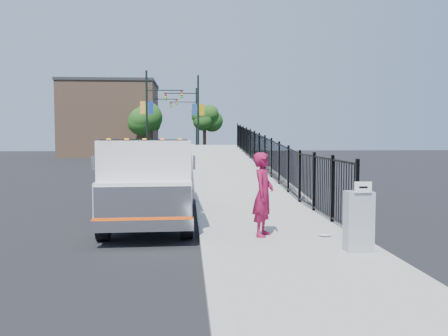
{
  "coord_description": "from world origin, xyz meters",
  "views": [
    {
      "loc": [
        -0.43,
        -13.4,
        2.57
      ],
      "look_at": [
        0.71,
        2.0,
        1.49
      ],
      "focal_mm": 40.0,
      "sensor_mm": 36.0,
      "label": 1
    }
  ],
  "objects": [
    {
      "name": "tree_1",
      "position": [
        1.36,
        38.05,
        3.89
      ],
      "size": [
        2.08,
        2.08,
        5.04
      ],
      "color": "#382314",
      "rests_on": "ground"
    },
    {
      "name": "debris",
      "position": [
        2.83,
        -1.88,
        0.16
      ],
      "size": [
        0.31,
        0.31,
        0.08
      ],
      "primitive_type": "ellipsoid",
      "color": "silver",
      "rests_on": "sidewalk"
    },
    {
      "name": "light_pole_1",
      "position": [
        0.31,
        33.9,
        4.36
      ],
      "size": [
        3.78,
        0.22,
        8.0
      ],
      "color": "black",
      "rests_on": "ground"
    },
    {
      "name": "iron_fence",
      "position": [
        3.55,
        12.0,
        0.9
      ],
      "size": [
        0.1,
        28.0,
        1.8
      ],
      "primitive_type": "cube",
      "color": "black",
      "rests_on": "ground"
    },
    {
      "name": "tree_2",
      "position": [
        -4.92,
        46.6,
        3.93
      ],
      "size": [
        2.38,
        2.38,
        5.19
      ],
      "color": "#382314",
      "rests_on": "ground"
    },
    {
      "name": "light_pole_0",
      "position": [
        -3.63,
        30.72,
        4.36
      ],
      "size": [
        3.77,
        0.22,
        8.0
      ],
      "color": "black",
      "rests_on": "ground"
    },
    {
      "name": "curb",
      "position": [
        0.0,
        -2.0,
        0.08
      ],
      "size": [
        0.3,
        12.0,
        0.16
      ],
      "primitive_type": "cube",
      "color": "#ADAAA3",
      "rests_on": "ground"
    },
    {
      "name": "light_pole_3",
      "position": [
        0.39,
        47.09,
        4.36
      ],
      "size": [
        3.77,
        0.22,
        8.0
      ],
      "color": "black",
      "rests_on": "ground"
    },
    {
      "name": "light_pole_2",
      "position": [
        -4.33,
        42.06,
        4.36
      ],
      "size": [
        3.77,
        0.22,
        8.0
      ],
      "color": "black",
      "rests_on": "ground"
    },
    {
      "name": "arrow_sign",
      "position": [
        3.1,
        -3.64,
        1.48
      ],
      "size": [
        0.35,
        0.04,
        0.22
      ],
      "primitive_type": "cube",
      "color": "white",
      "rests_on": "utility_cabinet"
    },
    {
      "name": "worker",
      "position": [
        1.36,
        -1.74,
        1.12
      ],
      "size": [
        0.73,
        0.86,
        1.99
      ],
      "primitive_type": "imported",
      "rotation": [
        0.0,
        0.0,
        1.16
      ],
      "color": "maroon",
      "rests_on": "sidewalk"
    },
    {
      "name": "sidewalk",
      "position": [
        1.93,
        -2.0,
        0.06
      ],
      "size": [
        3.55,
        12.0,
        0.12
      ],
      "primitive_type": "cube",
      "color": "#9E998E",
      "rests_on": "ground"
    },
    {
      "name": "ground",
      "position": [
        0.0,
        0.0,
        0.0
      ],
      "size": [
        120.0,
        120.0,
        0.0
      ],
      "primitive_type": "plane",
      "color": "black",
      "rests_on": "ground"
    },
    {
      "name": "truck",
      "position": [
        -1.53,
        1.06,
        1.37
      ],
      "size": [
        2.54,
        7.19,
        2.44
      ],
      "rotation": [
        0.0,
        0.0,
        0.03
      ],
      "color": "black",
      "rests_on": "ground"
    },
    {
      "name": "ramp",
      "position": [
        2.12,
        16.0,
        0.0
      ],
      "size": [
        3.95,
        24.06,
        3.19
      ],
      "primitive_type": "cube",
      "rotation": [
        0.06,
        0.0,
        0.0
      ],
      "color": "#9E998E",
      "rests_on": "ground"
    },
    {
      "name": "building",
      "position": [
        -9.0,
        44.0,
        4.0
      ],
      "size": [
        10.0,
        10.0,
        8.0
      ],
      "primitive_type": "cube",
      "color": "#8C664C",
      "rests_on": "ground"
    },
    {
      "name": "tree_0",
      "position": [
        -4.26,
        37.01,
        3.96
      ],
      "size": [
        2.97,
        2.97,
        5.48
      ],
      "color": "#382314",
      "rests_on": "ground"
    },
    {
      "name": "utility_cabinet",
      "position": [
        3.1,
        -3.42,
        0.75
      ],
      "size": [
        0.55,
        0.4,
        1.25
      ],
      "primitive_type": "cube",
      "color": "gray",
      "rests_on": "sidewalk"
    }
  ]
}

